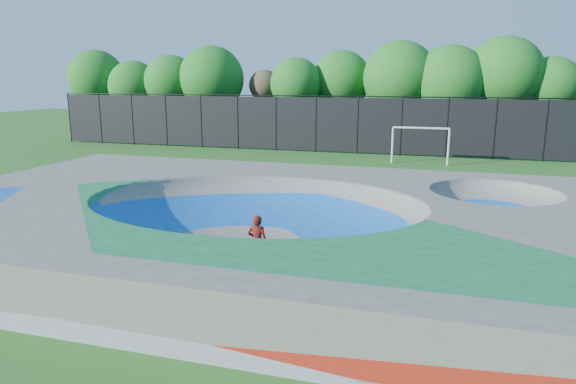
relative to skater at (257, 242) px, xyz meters
name	(u,v)px	position (x,y,z in m)	size (l,w,h in m)	color
ground	(254,244)	(-0.83, 1.99, -0.77)	(120.00, 120.00, 0.00)	#205918
skate_deck	(254,222)	(-0.83, 1.99, -0.02)	(22.00, 14.00, 1.50)	gray
skater	(257,242)	(0.00, 0.00, 0.00)	(0.57, 0.37, 1.55)	red
skateboard	(258,267)	(0.00, 0.00, -0.75)	(0.78, 0.22, 0.05)	black
soccer_goal	(420,138)	(3.60, 19.67, 0.83)	(3.49, 0.12, 2.31)	silver
fence	(358,124)	(-0.83, 22.99, 1.32)	(48.09, 0.09, 4.04)	black
treeline	(374,82)	(-0.37, 27.79, 4.20)	(52.95, 7.32, 8.20)	#402D20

